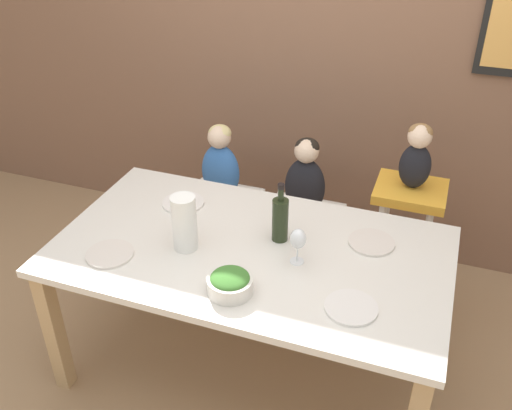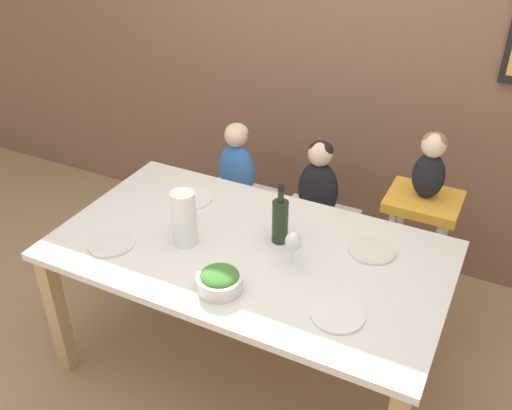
% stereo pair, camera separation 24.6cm
% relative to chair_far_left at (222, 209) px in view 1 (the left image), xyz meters
% --- Properties ---
extents(ground_plane, '(14.00, 14.00, 0.00)m').
position_rel_chair_far_left_xyz_m(ground_plane, '(0.45, -0.72, -0.39)').
color(ground_plane, '#9E7A56').
extents(wall_back, '(10.00, 0.09, 2.70)m').
position_rel_chair_far_left_xyz_m(wall_back, '(0.45, 0.51, 0.96)').
color(wall_back, brown).
rests_on(wall_back, ground_plane).
extents(dining_table, '(1.72, 0.96, 0.72)m').
position_rel_chair_far_left_xyz_m(dining_table, '(0.45, -0.72, 0.24)').
color(dining_table, silver).
rests_on(dining_table, ground_plane).
extents(chair_far_left, '(0.42, 0.36, 0.47)m').
position_rel_chair_far_left_xyz_m(chair_far_left, '(0.00, 0.00, 0.00)').
color(chair_far_left, silver).
rests_on(chair_far_left, ground_plane).
extents(chair_far_center, '(0.42, 0.36, 0.47)m').
position_rel_chair_far_left_xyz_m(chair_far_center, '(0.50, 0.00, 0.00)').
color(chair_far_center, silver).
rests_on(chair_far_center, ground_plane).
extents(chair_right_highchair, '(0.36, 0.31, 0.75)m').
position_rel_chair_far_left_xyz_m(chair_right_highchair, '(1.05, 0.00, 0.18)').
color(chair_right_highchair, silver).
rests_on(chair_right_highchair, ground_plane).
extents(person_child_left, '(0.22, 0.15, 0.46)m').
position_rel_chair_far_left_xyz_m(person_child_left, '(0.00, 0.00, 0.31)').
color(person_child_left, '#3366B2').
rests_on(person_child_left, chair_far_left).
extents(person_child_center, '(0.22, 0.15, 0.46)m').
position_rel_chair_far_left_xyz_m(person_child_center, '(0.50, 0.00, 0.31)').
color(person_child_center, black).
rests_on(person_child_center, chair_far_center).
extents(person_baby_right, '(0.16, 0.12, 0.34)m').
position_rel_chair_far_left_xyz_m(person_baby_right, '(1.05, 0.00, 0.55)').
color(person_baby_right, black).
rests_on(person_baby_right, chair_right_highchair).
extents(wine_bottle, '(0.07, 0.07, 0.28)m').
position_rel_chair_far_left_xyz_m(wine_bottle, '(0.55, -0.62, 0.44)').
color(wine_bottle, '#232D19').
rests_on(wine_bottle, dining_table).
extents(paper_towel_roll, '(0.11, 0.11, 0.26)m').
position_rel_chair_far_left_xyz_m(paper_towel_roll, '(0.18, -0.81, 0.46)').
color(paper_towel_roll, white).
rests_on(paper_towel_roll, dining_table).
extents(wine_glass_near, '(0.07, 0.07, 0.16)m').
position_rel_chair_far_left_xyz_m(wine_glass_near, '(0.67, -0.75, 0.44)').
color(wine_glass_near, white).
rests_on(wine_glass_near, dining_table).
extents(salad_bowl_large, '(0.18, 0.18, 0.09)m').
position_rel_chair_far_left_xyz_m(salad_bowl_large, '(0.48, -1.02, 0.37)').
color(salad_bowl_large, silver).
rests_on(salad_bowl_large, dining_table).
extents(dinner_plate_front_left, '(0.21, 0.21, 0.01)m').
position_rel_chair_far_left_xyz_m(dinner_plate_front_left, '(-0.10, -0.98, 0.33)').
color(dinner_plate_front_left, silver).
rests_on(dinner_plate_front_left, dining_table).
extents(dinner_plate_back_left, '(0.21, 0.21, 0.01)m').
position_rel_chair_far_left_xyz_m(dinner_plate_back_left, '(0.01, -0.49, 0.33)').
color(dinner_plate_back_left, silver).
rests_on(dinner_plate_back_left, dining_table).
extents(dinner_plate_back_right, '(0.21, 0.21, 0.01)m').
position_rel_chair_far_left_xyz_m(dinner_plate_back_right, '(0.94, -0.51, 0.33)').
color(dinner_plate_back_right, silver).
rests_on(dinner_plate_back_right, dining_table).
extents(dinner_plate_front_right, '(0.21, 0.21, 0.01)m').
position_rel_chair_far_left_xyz_m(dinner_plate_front_right, '(0.95, -0.96, 0.33)').
color(dinner_plate_front_right, silver).
rests_on(dinner_plate_front_right, dining_table).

